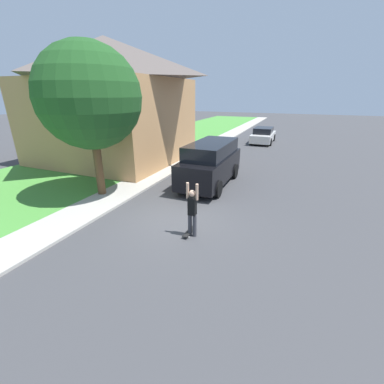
# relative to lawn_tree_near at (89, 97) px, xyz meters

# --- Properties ---
(ground_plane) EXTENTS (120.00, 120.00, 0.00)m
(ground_plane) POSITION_rel_lawn_tree_near_xyz_m (4.23, -0.77, -4.32)
(ground_plane) COLOR #3D3D3F
(lawn) EXTENTS (10.00, 80.00, 0.08)m
(lawn) POSITION_rel_lawn_tree_near_xyz_m (-3.77, 5.23, -4.28)
(lawn) COLOR #478E38
(lawn) RESTS_ON ground_plane
(sidewalk) EXTENTS (1.80, 80.00, 0.10)m
(sidewalk) POSITION_rel_lawn_tree_near_xyz_m (0.63, 5.23, -4.27)
(sidewalk) COLOR #ADA89E
(sidewalk) RESTS_ON ground_plane
(house) EXTENTS (9.80, 8.90, 7.74)m
(house) POSITION_rel_lawn_tree_near_xyz_m (-3.87, 5.89, -0.22)
(house) COLOR tan
(house) RESTS_ON lawn
(lawn_tree_near) EXTENTS (4.26, 4.26, 6.39)m
(lawn_tree_near) POSITION_rel_lawn_tree_near_xyz_m (0.00, 0.00, 0.00)
(lawn_tree_near) COLOR brown
(lawn_tree_near) RESTS_ON lawn
(suv_parked) EXTENTS (2.06, 5.05, 2.20)m
(suv_parked) POSITION_rel_lawn_tree_near_xyz_m (4.14, 3.48, -3.16)
(suv_parked) COLOR black
(suv_parked) RESTS_ON ground_plane
(car_down_street) EXTENTS (1.97, 4.59, 1.45)m
(car_down_street) POSITION_rel_lawn_tree_near_xyz_m (4.82, 17.10, -3.62)
(car_down_street) COLOR silver
(car_down_street) RESTS_ON ground_plane
(skateboarder) EXTENTS (0.41, 0.22, 1.86)m
(skateboarder) POSITION_rel_lawn_tree_near_xyz_m (5.31, -1.73, -3.37)
(skateboarder) COLOR #38383D
(skateboarder) RESTS_ON ground_plane
(skateboard) EXTENTS (0.20, 0.80, 0.10)m
(skateboard) POSITION_rel_lawn_tree_near_xyz_m (5.18, -1.67, -4.24)
(skateboard) COLOR black
(skateboard) RESTS_ON ground_plane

